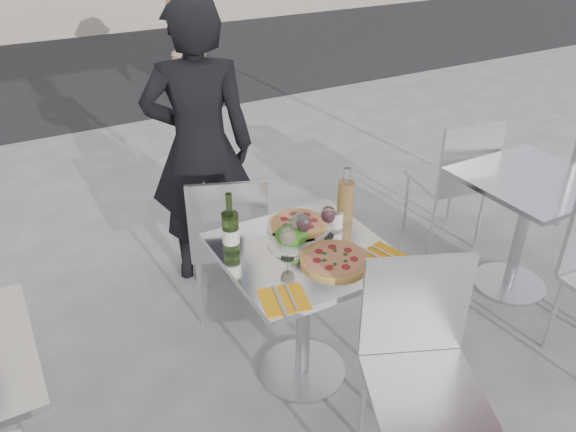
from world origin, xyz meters
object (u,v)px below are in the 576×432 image
wineglass_white_b (298,222)px  salad_plate (291,237)px  sugar_shaker (336,219)px  wineglass_red_a (304,224)px  side_table_right (526,211)px  pizza_far (299,225)px  carafe (346,201)px  chair_far (229,235)px  wineglass_white_a (288,237)px  pedestrian_b (189,30)px  napkin_right (382,257)px  side_chair_rfar (457,174)px  chair_near (420,356)px  pizza_near (335,259)px  main_table (304,288)px  napkin_left (284,299)px  woman_diner (200,148)px  wineglass_red_b (328,216)px  wine_bottle (231,231)px

wineglass_white_b → salad_plate: bearing=166.5°
sugar_shaker → wineglass_red_a: bearing=-167.3°
side_table_right → pizza_far: bearing=172.8°
carafe → wineglass_white_b: size_ratio=1.84×
side_table_right → chair_far: size_ratio=0.83×
salad_plate → wineglass_white_a: (-0.07, -0.09, 0.07)m
pedestrian_b → napkin_right: size_ratio=7.48×
sugar_shaker → napkin_right: bearing=-81.2°
side_chair_rfar → sugar_shaker: bearing=31.7°
chair_near → pizza_far: 0.84m
napkin_right → pizza_near: bearing=145.7°
main_table → napkin_left: napkin_left is taller
woman_diner → sugar_shaker: woman_diner is taller
chair_far → wineglass_red_b: 0.70m
side_table_right → wineglass_red_a: (-1.48, 0.04, 0.32)m
woman_diner → napkin_right: size_ratio=7.88×
main_table → chair_far: 0.61m
salad_plate → sugar_shaker: (0.25, 0.01, 0.02)m
pedestrian_b → wineglass_white_b: size_ratio=10.38×
pizza_near → wineglass_red_a: size_ratio=1.91×
woman_diner → wineglass_red_b: bearing=123.4°
side_table_right → wineglass_white_a: (-1.60, -0.02, 0.32)m
salad_plate → wineglass_white_b: wineglass_white_b is taller
salad_plate → chair_far: bearing=99.5°
chair_near → pedestrian_b: (0.94, 4.99, 0.25)m
pizza_near → wineglass_red_a: wineglass_red_a is taller
side_table_right → carafe: (-1.21, 0.11, 0.33)m
chair_near → sugar_shaker: chair_near is taller
pizza_near → wineglass_red_b: (0.09, 0.19, 0.10)m
chair_far → chair_near: bearing=123.8°
woman_diner → wineglass_white_a: 1.08m
main_table → side_chair_rfar: (1.48, 0.54, 0.01)m
napkin_left → napkin_right: bearing=18.7°
wineglass_red_a → side_table_right: bearing=-1.4°
side_table_right → napkin_left: napkin_left is taller
chair_far → wineglass_red_a: wineglass_red_a is taller
chair_near → napkin_left: (-0.41, 0.36, 0.19)m
main_table → pedestrian_b: pedestrian_b is taller
pizza_far → napkin_right: 0.44m
chair_near → salad_plate: bearing=127.9°
pizza_near → carafe: (0.22, 0.25, 0.11)m
wine_bottle → carafe: (0.58, -0.03, 0.00)m
woman_diner → wineglass_white_a: woman_diner is taller
carafe → pedestrian_b: bearing=79.3°
side_table_right → woman_diner: (-1.57, 1.06, 0.32)m
wine_bottle → wineglass_white_b: 0.30m
side_table_right → chair_near: size_ratio=0.79×
side_table_right → wineglass_red_b: (-1.35, 0.05, 0.32)m
side_table_right → wineglass_red_a: size_ratio=4.76×
chair_far → wineglass_red_b: size_ratio=5.73×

